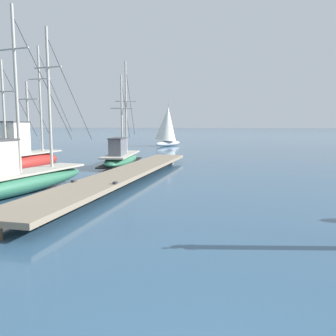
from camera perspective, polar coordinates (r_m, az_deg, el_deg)
name	(u,v)px	position (r m, az deg, el deg)	size (l,w,h in m)	color
floating_dock	(127,173)	(15.65, -6.74, -0.77)	(1.99, 16.92, 0.53)	gray
fishing_boat_0	(121,157)	(21.22, -7.71, 1.78)	(2.39, 7.68, 6.47)	#337556
fishing_boat_1	(9,178)	(13.39, -24.63, -1.54)	(2.52, 8.80, 6.63)	#337556
fishing_boat_3	(25,157)	(19.47, -22.30, 1.64)	(1.82, 6.73, 6.68)	#AD2823
distant_sailboat	(167,126)	(39.37, -0.16, 6.86)	(3.36, 4.81, 4.90)	silver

